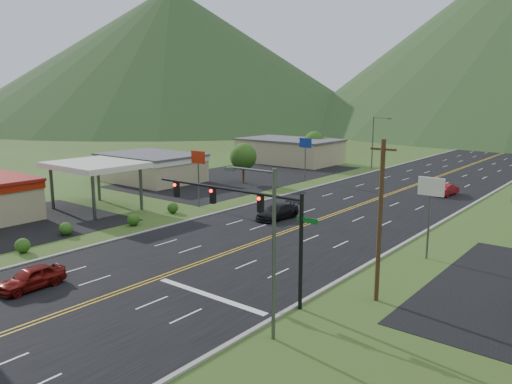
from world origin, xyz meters
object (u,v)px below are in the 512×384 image
Objects in this scene: streetlight_west at (374,139)px; car_red_near at (31,278)px; traffic_signal at (248,212)px; car_dark_mid at (277,212)px; car_red_far at (446,190)px; gas_canopy at (95,166)px; streetlight_east at (269,242)px.

streetlight_west reaches higher than car_red_near.
traffic_signal reaches higher than car_dark_mid.
car_red_far is at bearing 90.87° from traffic_signal.
traffic_signal is at bearing 95.15° from car_red_far.
gas_canopy is 1.93× the size of car_dark_mid.
traffic_signal is 1.31× the size of gas_canopy.
gas_canopy is 2.29× the size of car_red_near.
traffic_signal is 2.99× the size of car_red_near.
traffic_signal is at bearing 34.27° from car_red_near.
car_red_near is at bearing -143.60° from traffic_signal.
car_dark_mid is (18.47, 8.86, -4.12)m from gas_canopy.
car_red_far reaches higher than car_red_near.
car_red_near is at bearing -87.57° from car_dark_mid.
gas_canopy is at bearing -102.13° from streetlight_west.
streetlight_east and streetlight_west have the same top height.
streetlight_east is 35.28m from gas_canopy.
car_red_far is at bearing -41.71° from streetlight_west.
traffic_signal is 40.62m from car_red_far.
car_red_far is (17.55, -15.64, -4.43)m from streetlight_west.
streetlight_west is 64.93m from car_red_near.
streetlight_east reaches higher than gas_canopy.
car_red_near is at bearing -84.04° from streetlight_west.
streetlight_west is 40.22m from car_dark_mid.
streetlight_west is (-22.86, 60.00, 0.00)m from streetlight_east.
car_red_near is 0.84× the size of car_dark_mid.
car_red_far is (-5.31, 44.36, -4.43)m from streetlight_east.
car_red_far is at bearing 75.37° from car_red_near.
streetlight_west reaches higher than gas_canopy.
car_dark_mid is (1.42, 25.29, 0.01)m from car_red_near.
streetlight_east is 17.30m from car_red_near.
streetlight_west is at bearing -37.43° from car_red_far.
streetlight_west is 23.92m from car_red_far.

